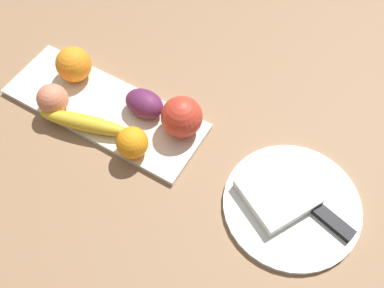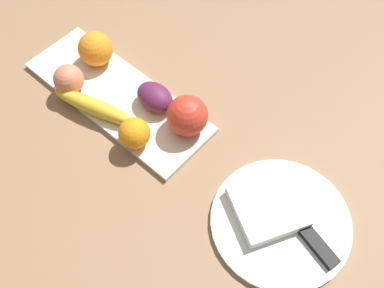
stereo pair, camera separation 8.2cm
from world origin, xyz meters
name	(u,v)px [view 1 (the left image)]	position (x,y,z in m)	size (l,w,h in m)	color
ground_plane	(99,98)	(0.00, 0.00, 0.00)	(2.40, 2.40, 0.00)	#957150
fruit_tray	(105,109)	(-0.03, 0.02, 0.01)	(0.43, 0.15, 0.01)	white
apple	(182,117)	(-0.20, -0.02, 0.05)	(0.08, 0.08, 0.08)	red
banana	(85,123)	(-0.03, 0.08, 0.03)	(0.19, 0.03, 0.03)	yellow
orange_near_apple	(74,64)	(0.07, -0.02, 0.05)	(0.07, 0.07, 0.07)	orange
orange_near_banana	(132,143)	(-0.14, 0.08, 0.04)	(0.06, 0.06, 0.06)	orange
peach	(53,99)	(0.05, 0.07, 0.04)	(0.06, 0.06, 0.06)	#DB7F5E
grape_bunch	(144,104)	(-0.11, -0.01, 0.04)	(0.08, 0.06, 0.05)	#60234D
dinner_plate	(292,205)	(-0.45, 0.02, 0.01)	(0.25, 0.25, 0.01)	white
folded_napkin	(278,193)	(-0.42, 0.02, 0.02)	(0.11, 0.12, 0.02)	white
knife	(323,214)	(-0.51, 0.01, 0.02)	(0.18, 0.07, 0.01)	silver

